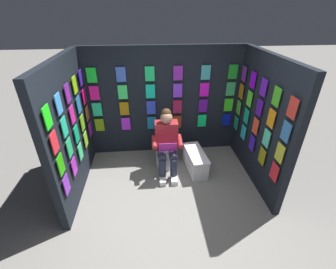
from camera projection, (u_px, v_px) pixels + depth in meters
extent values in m
plane|color=gray|center=(175.00, 222.00, 3.31)|extent=(30.00, 30.00, 0.00)
cube|color=black|center=(164.00, 102.00, 4.49)|extent=(3.00, 0.10, 2.11)
cube|color=#73A611|center=(100.00, 125.00, 4.51)|extent=(0.17, 0.01, 0.26)
cube|color=#AA22EC|center=(126.00, 124.00, 4.55)|extent=(0.17, 0.01, 0.26)
cube|color=#146DA5|center=(152.00, 123.00, 4.59)|extent=(0.17, 0.01, 0.26)
cube|color=maroon|center=(177.00, 122.00, 4.63)|extent=(0.17, 0.01, 0.26)
cube|color=#10E56F|center=(202.00, 121.00, 4.67)|extent=(0.17, 0.01, 0.26)
cube|color=#0B19AD|center=(226.00, 120.00, 4.71)|extent=(0.17, 0.01, 0.26)
cube|color=#22DD95|center=(97.00, 110.00, 4.35)|extent=(0.17, 0.01, 0.26)
cube|color=#A57308|center=(124.00, 109.00, 4.39)|extent=(0.17, 0.01, 0.26)
cube|color=blue|center=(151.00, 108.00, 4.43)|extent=(0.17, 0.01, 0.26)
cube|color=#9A1646|center=(177.00, 107.00, 4.47)|extent=(0.17, 0.01, 0.26)
cube|color=#5C12A3|center=(203.00, 106.00, 4.51)|extent=(0.17, 0.01, 0.26)
cube|color=#37D01F|center=(228.00, 105.00, 4.55)|extent=(0.17, 0.01, 0.26)
cube|color=#E8168F|center=(94.00, 93.00, 4.19)|extent=(0.17, 0.01, 0.26)
cube|color=#36EE6B|center=(123.00, 92.00, 4.23)|extent=(0.17, 0.01, 0.26)
cube|color=#0ED9B2|center=(150.00, 91.00, 4.27)|extent=(0.17, 0.01, 0.26)
cube|color=#7732F1|center=(178.00, 91.00, 4.31)|extent=(0.17, 0.01, 0.26)
cube|color=#DB11DB|center=(204.00, 90.00, 4.35)|extent=(0.17, 0.01, 0.26)
cube|color=#2FA05C|center=(231.00, 89.00, 4.39)|extent=(0.17, 0.01, 0.26)
cube|color=#18E02F|center=(91.00, 75.00, 4.02)|extent=(0.17, 0.01, 0.26)
cube|color=blue|center=(121.00, 75.00, 4.07)|extent=(0.17, 0.01, 0.26)
cube|color=#1CD16B|center=(150.00, 74.00, 4.11)|extent=(0.17, 0.01, 0.26)
cube|color=purple|center=(178.00, 73.00, 4.15)|extent=(0.17, 0.01, 0.26)
cube|color=teal|center=(206.00, 72.00, 4.19)|extent=(0.17, 0.01, 0.26)
cube|color=#1C9525|center=(233.00, 72.00, 4.23)|extent=(0.17, 0.01, 0.26)
cube|color=black|center=(261.00, 122.00, 3.73)|extent=(0.10, 1.91, 2.11)
cube|color=#1C9069|center=(236.00, 123.00, 4.59)|extent=(0.01, 0.17, 0.26)
cube|color=#26C7CA|center=(243.00, 132.00, 4.26)|extent=(0.01, 0.17, 0.26)
cube|color=#3C1CC2|center=(252.00, 143.00, 3.92)|extent=(0.01, 0.17, 0.26)
cube|color=olive|center=(262.00, 156.00, 3.59)|extent=(0.01, 0.17, 0.26)
cube|color=red|center=(274.00, 172.00, 3.25)|extent=(0.01, 0.17, 0.26)
cube|color=green|center=(238.00, 108.00, 4.43)|extent=(0.01, 0.17, 0.26)
cube|color=#12B079|center=(246.00, 116.00, 4.10)|extent=(0.01, 0.17, 0.26)
cube|color=#E94B2C|center=(255.00, 126.00, 3.76)|extent=(0.01, 0.17, 0.26)
cube|color=#4BDDAA|center=(266.00, 138.00, 3.42)|extent=(0.01, 0.17, 0.26)
cube|color=gold|center=(280.00, 153.00, 3.09)|extent=(0.01, 0.17, 0.26)
cube|color=#A97014|center=(241.00, 91.00, 4.27)|extent=(0.01, 0.17, 0.26)
cube|color=#52E82D|center=(249.00, 99.00, 3.94)|extent=(0.01, 0.17, 0.26)
cube|color=#4B169F|center=(259.00, 108.00, 3.60)|extent=(0.01, 0.17, 0.26)
cube|color=orange|center=(271.00, 118.00, 3.26)|extent=(0.01, 0.17, 0.26)
cube|color=teal|center=(286.00, 132.00, 2.93)|extent=(0.01, 0.17, 0.26)
cube|color=#68288F|center=(244.00, 74.00, 4.11)|extent=(0.01, 0.17, 0.26)
cube|color=#850BE7|center=(253.00, 80.00, 3.78)|extent=(0.01, 0.17, 0.26)
cube|color=#601AC2|center=(264.00, 87.00, 3.44)|extent=(0.01, 0.17, 0.26)
cube|color=green|center=(277.00, 97.00, 3.10)|extent=(0.01, 0.17, 0.26)
cube|color=red|center=(293.00, 108.00, 2.77)|extent=(0.01, 0.17, 0.26)
cube|color=black|center=(70.00, 130.00, 3.49)|extent=(0.10, 1.91, 2.11)
cube|color=purple|center=(67.00, 185.00, 3.02)|extent=(0.01, 0.17, 0.26)
cube|color=#B728CC|center=(74.00, 167.00, 3.36)|extent=(0.01, 0.17, 0.26)
cube|color=#43E187|center=(81.00, 152.00, 3.70)|extent=(0.01, 0.17, 0.26)
cube|color=#91CF2C|center=(86.00, 139.00, 4.03)|extent=(0.01, 0.17, 0.26)
cube|color=purple|center=(90.00, 129.00, 4.37)|extent=(0.01, 0.17, 0.26)
cube|color=#28B30E|center=(61.00, 165.00, 2.86)|extent=(0.01, 0.17, 0.26)
cube|color=#28BB6D|center=(70.00, 148.00, 3.20)|extent=(0.01, 0.17, 0.26)
cube|color=#12B574|center=(77.00, 134.00, 3.54)|extent=(0.01, 0.17, 0.26)
cube|color=#6BB81B|center=(82.00, 123.00, 3.87)|extent=(0.01, 0.17, 0.26)
cube|color=#B9672D|center=(87.00, 113.00, 4.21)|extent=(0.01, 0.17, 0.26)
cube|color=red|center=(55.00, 142.00, 2.70)|extent=(0.01, 0.17, 0.26)
cube|color=#22C590|center=(64.00, 127.00, 3.04)|extent=(0.01, 0.17, 0.26)
cube|color=#DF2295|center=(72.00, 115.00, 3.38)|extent=(0.01, 0.17, 0.26)
cube|color=teal|center=(79.00, 105.00, 3.71)|extent=(0.01, 0.17, 0.26)
cube|color=#EA1081|center=(84.00, 96.00, 4.05)|extent=(0.01, 0.17, 0.26)
cube|color=#20EE1C|center=(47.00, 117.00, 2.54)|extent=(0.01, 0.17, 0.26)
cube|color=#3D99E5|center=(59.00, 104.00, 2.88)|extent=(0.01, 0.17, 0.26)
cube|color=purple|center=(68.00, 93.00, 3.22)|extent=(0.01, 0.17, 0.26)
cube|color=#8ED811|center=(75.00, 85.00, 3.55)|extent=(0.01, 0.17, 0.26)
cube|color=#361AA0|center=(81.00, 78.00, 3.89)|extent=(0.01, 0.17, 0.26)
cylinder|color=white|center=(166.00, 157.00, 4.38)|extent=(0.38, 0.38, 0.40)
cylinder|color=white|center=(166.00, 147.00, 4.27)|extent=(0.41, 0.41, 0.02)
cube|color=white|center=(165.00, 132.00, 4.42)|extent=(0.38, 0.19, 0.36)
cylinder|color=white|center=(166.00, 135.00, 4.34)|extent=(0.39, 0.07, 0.39)
cube|color=maroon|center=(166.00, 135.00, 4.11)|extent=(0.40, 0.23, 0.52)
sphere|color=tan|center=(166.00, 118.00, 3.91)|extent=(0.21, 0.21, 0.21)
sphere|color=#472D19|center=(166.00, 113.00, 3.91)|extent=(0.17, 0.17, 0.17)
cylinder|color=#23283D|center=(173.00, 153.00, 4.07)|extent=(0.16, 0.40, 0.15)
cylinder|color=#23283D|center=(162.00, 153.00, 4.06)|extent=(0.16, 0.40, 0.15)
cylinder|color=#23283D|center=(174.00, 169.00, 4.03)|extent=(0.12, 0.12, 0.42)
cylinder|color=#23283D|center=(162.00, 170.00, 4.01)|extent=(0.12, 0.12, 0.42)
cube|color=white|center=(174.00, 179.00, 4.06)|extent=(0.11, 0.26, 0.09)
cube|color=white|center=(163.00, 179.00, 4.04)|extent=(0.11, 0.26, 0.09)
cylinder|color=maroon|center=(180.00, 141.00, 3.99)|extent=(0.09, 0.31, 0.13)
cylinder|color=maroon|center=(154.00, 142.00, 3.96)|extent=(0.09, 0.31, 0.13)
cube|color=#AC2295|center=(168.00, 147.00, 3.84)|extent=(0.30, 0.13, 0.23)
cube|color=silver|center=(195.00, 162.00, 4.28)|extent=(0.35, 0.73, 0.35)
cube|color=white|center=(196.00, 153.00, 4.18)|extent=(0.37, 0.76, 0.03)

